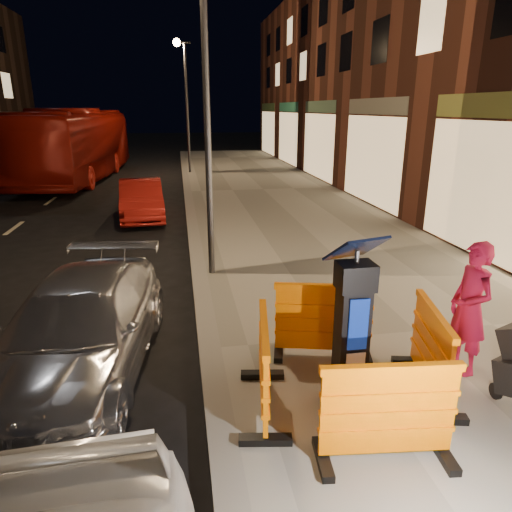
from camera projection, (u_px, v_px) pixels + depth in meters
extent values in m
plane|color=black|center=(210.00, 358.00, 6.22)|extent=(120.00, 120.00, 0.00)
cube|color=gray|center=(415.00, 336.00, 6.67)|extent=(6.00, 60.00, 0.15)
cube|color=slate|center=(210.00, 353.00, 6.20)|extent=(0.30, 60.00, 0.15)
cube|color=black|center=(352.00, 326.00, 4.83)|extent=(0.66, 0.66, 1.79)
cube|color=#FF7600|center=(388.00, 414.00, 4.07)|extent=(1.33, 0.65, 1.00)
cube|color=#FF7600|center=(323.00, 321.00, 5.85)|extent=(1.37, 0.82, 1.00)
cube|color=#FF7600|center=(264.00, 367.00, 4.81)|extent=(0.72, 1.35, 1.00)
cube|color=#FF7600|center=(431.00, 351.00, 5.11)|extent=(0.80, 1.37, 1.00)
imported|color=silver|center=(85.00, 371.00, 5.91)|extent=(2.15, 4.31, 1.20)
imported|color=#AC1B15|center=(143.00, 218.00, 14.10)|extent=(1.54, 3.64, 1.17)
imported|color=maroon|center=(80.00, 179.00, 21.72)|extent=(3.55, 11.81, 3.24)
imported|color=maroon|center=(470.00, 308.00, 5.43)|extent=(0.42, 0.62, 1.65)
cylinder|color=#3F3F44|center=(207.00, 114.00, 8.10)|extent=(0.12, 0.12, 6.00)
cylinder|color=#3F3F44|center=(187.00, 110.00, 22.17)|extent=(0.12, 0.12, 6.00)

